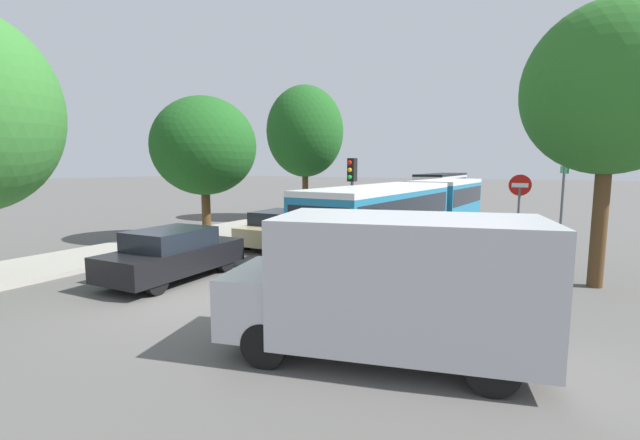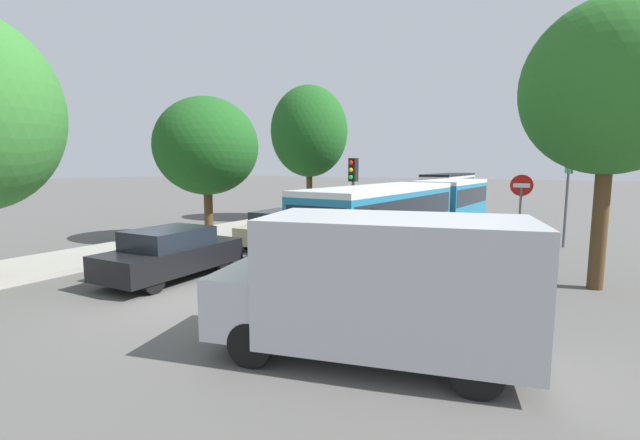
# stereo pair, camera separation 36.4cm
# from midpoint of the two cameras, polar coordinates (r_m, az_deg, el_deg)

# --- Properties ---
(ground_plane) EXTENTS (200.00, 200.00, 0.00)m
(ground_plane) POSITION_cam_midpoint_polar(r_m,az_deg,el_deg) (10.80, -17.80, -9.81)
(ground_plane) COLOR #565451
(kerb_strip_left) EXTENTS (3.20, 43.27, 0.14)m
(kerb_strip_left) POSITION_cam_midpoint_polar(r_m,az_deg,el_deg) (27.51, -1.19, 0.89)
(kerb_strip_left) COLOR #9E998E
(kerb_strip_left) RESTS_ON ground
(articulated_bus) EXTENTS (3.33, 15.99, 2.36)m
(articulated_bus) POSITION_cam_midpoint_polar(r_m,az_deg,el_deg) (19.28, 11.79, 1.89)
(articulated_bus) COLOR teal
(articulated_bus) RESTS_ON ground
(city_bus_rear) EXTENTS (2.55, 11.15, 2.40)m
(city_bus_rear) POSITION_cam_midpoint_polar(r_m,az_deg,el_deg) (41.43, 15.73, 4.58)
(city_bus_rear) COLOR silver
(city_bus_rear) RESTS_ON ground
(queued_car_black) EXTENTS (1.85, 4.09, 1.40)m
(queued_car_black) POSITION_cam_midpoint_polar(r_m,az_deg,el_deg) (12.46, -19.78, -4.27)
(queued_car_black) COLOR black
(queued_car_black) RESTS_ON ground
(queued_car_tan) EXTENTS (1.82, 4.02, 1.38)m
(queued_car_tan) POSITION_cam_midpoint_polar(r_m,az_deg,el_deg) (16.73, -5.90, -1.07)
(queued_car_tan) COLOR tan
(queued_car_tan) RESTS_ON ground
(queued_car_navy) EXTENTS (1.98, 4.39, 1.50)m
(queued_car_navy) POSITION_cam_midpoint_polar(r_m,az_deg,el_deg) (21.73, 2.86, 1.03)
(queued_car_navy) COLOR navy
(queued_car_navy) RESTS_ON ground
(queued_car_green) EXTENTS (2.02, 4.46, 1.53)m
(queued_car_green) POSITION_cam_midpoint_polar(r_m,az_deg,el_deg) (27.00, 8.24, 2.21)
(queued_car_green) COLOR #236638
(queued_car_green) RESTS_ON ground
(white_van) EXTENTS (5.33, 3.12, 2.31)m
(white_van) POSITION_cam_midpoint_polar(r_m,az_deg,el_deg) (6.98, 8.08, -8.30)
(white_van) COLOR #B7BABF
(white_van) RESTS_ON ground
(traffic_light) EXTENTS (0.36, 0.39, 3.40)m
(traffic_light) POSITION_cam_midpoint_polar(r_m,az_deg,el_deg) (16.75, 3.64, 5.15)
(traffic_light) COLOR #56595E
(traffic_light) RESTS_ON ground
(no_entry_sign) EXTENTS (0.70, 0.08, 2.82)m
(no_entry_sign) POSITION_cam_midpoint_polar(r_m,az_deg,el_deg) (15.57, 24.40, 2.07)
(no_entry_sign) COLOR #56595E
(no_entry_sign) RESTS_ON ground
(direction_sign_post) EXTENTS (0.27, 1.39, 3.60)m
(direction_sign_post) POSITION_cam_midpoint_polar(r_m,az_deg,el_deg) (18.75, 29.25, 4.63)
(direction_sign_post) COLOR #56595E
(direction_sign_post) RESTS_ON ground
(tree_left_mid) EXTENTS (4.25, 4.25, 5.91)m
(tree_left_mid) POSITION_cam_midpoint_polar(r_m,az_deg,el_deg) (18.46, -15.96, 9.13)
(tree_left_mid) COLOR #51381E
(tree_left_mid) RESTS_ON ground
(tree_left_far) EXTENTS (4.38, 4.38, 7.64)m
(tree_left_far) POSITION_cam_midpoint_polar(r_m,az_deg,el_deg) (24.93, -2.68, 11.39)
(tree_left_far) COLOR #51381E
(tree_left_far) RESTS_ON ground
(tree_right_near) EXTENTS (4.11, 4.11, 7.07)m
(tree_right_near) POSITION_cam_midpoint_polar(r_m,az_deg,el_deg) (12.93, 33.97, 13.83)
(tree_right_near) COLOR #51381E
(tree_right_near) RESTS_ON ground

